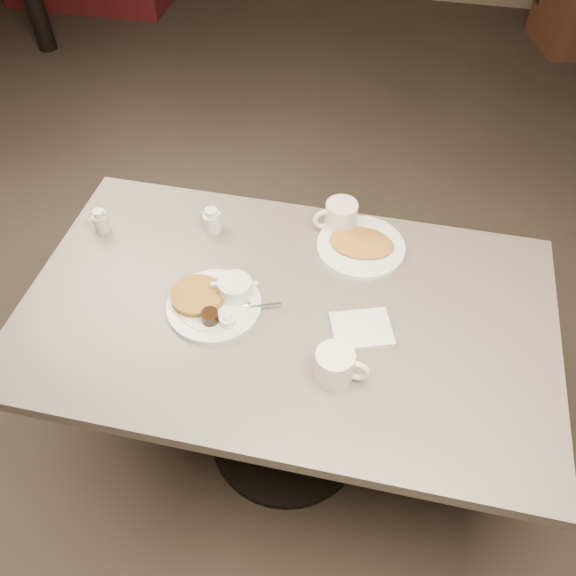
% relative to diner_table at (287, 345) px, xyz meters
% --- Properties ---
extents(room, '(7.04, 8.04, 2.84)m').
position_rel_diner_table_xyz_m(room, '(0.00, 0.00, 0.82)').
color(room, '#4C3F33').
rests_on(room, ground).
extents(diner_table, '(1.50, 0.90, 0.75)m').
position_rel_diner_table_xyz_m(diner_table, '(0.00, 0.00, 0.00)').
color(diner_table, slate).
rests_on(diner_table, ground).
extents(main_plate, '(0.35, 0.32, 0.07)m').
position_rel_diner_table_xyz_m(main_plate, '(-0.20, -0.03, 0.19)').
color(main_plate, white).
rests_on(main_plate, diner_table).
extents(coffee_mug_near, '(0.15, 0.11, 0.09)m').
position_rel_diner_table_xyz_m(coffee_mug_near, '(0.17, -0.19, 0.22)').
color(coffee_mug_near, white).
rests_on(coffee_mug_near, diner_table).
extents(napkin, '(0.19, 0.17, 0.02)m').
position_rel_diner_table_xyz_m(napkin, '(0.22, -0.03, 0.18)').
color(napkin, white).
rests_on(napkin, diner_table).
extents(coffee_mug_far, '(0.15, 0.13, 0.10)m').
position_rel_diner_table_xyz_m(coffee_mug_far, '(0.09, 0.36, 0.22)').
color(coffee_mug_far, white).
rests_on(coffee_mug_far, diner_table).
extents(creamer_left, '(0.07, 0.05, 0.08)m').
position_rel_diner_table_xyz_m(creamer_left, '(-0.64, 0.20, 0.21)').
color(creamer_left, '#B8B8B4').
rests_on(creamer_left, diner_table).
extents(creamer_right, '(0.08, 0.06, 0.08)m').
position_rel_diner_table_xyz_m(creamer_right, '(-0.30, 0.28, 0.21)').
color(creamer_right, silver).
rests_on(creamer_right, diner_table).
extents(hash_plate, '(0.28, 0.28, 0.04)m').
position_rel_diner_table_xyz_m(hash_plate, '(0.17, 0.29, 0.18)').
color(hash_plate, white).
rests_on(hash_plate, diner_table).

